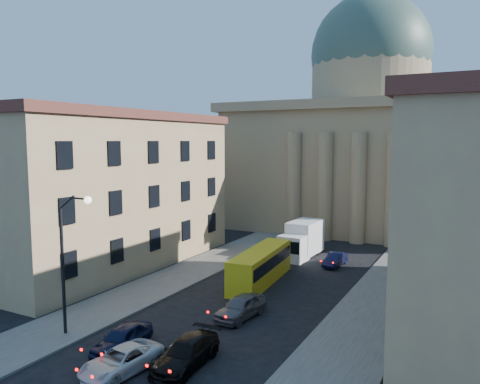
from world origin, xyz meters
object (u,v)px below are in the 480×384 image
(city_bus, at_px, (261,265))
(box_truck, at_px, (301,240))
(car_left_near, at_px, (122,339))
(street_lamp, at_px, (68,253))

(city_bus, bearing_deg, box_truck, 85.16)
(city_bus, bearing_deg, car_left_near, -100.38)
(box_truck, bearing_deg, city_bus, -86.94)
(street_lamp, xyz_separation_m, car_left_near, (4.10, -0.02, -4.55))
(street_lamp, distance_m, box_truck, 26.40)
(car_left_near, bearing_deg, city_bus, 80.32)
(street_lamp, distance_m, car_left_near, 6.13)
(car_left_near, xyz_separation_m, city_bus, (1.42, 15.57, 0.78))
(car_left_near, bearing_deg, street_lamp, 175.20)
(street_lamp, bearing_deg, car_left_near, -0.33)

